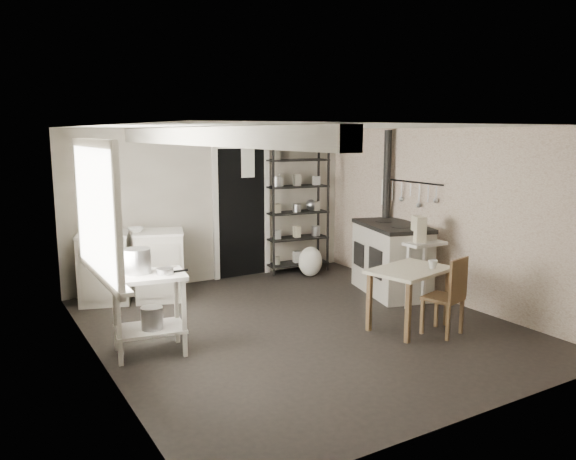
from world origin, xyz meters
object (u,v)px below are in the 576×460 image
prep_table (149,316)px  base_cabinets (132,267)px  stove (391,262)px  chair (443,292)px  flour_sack (310,261)px  work_table (409,296)px  stockpot (137,263)px  shelf_rack (297,214)px

prep_table → base_cabinets: bearing=79.5°
stove → chair: same height
flour_sack → prep_table: bearing=-149.9°
prep_table → work_table: 2.91m
stockpot → base_cabinets: bearing=76.8°
chair → flour_sack: bearing=72.0°
shelf_rack → chair: shelf_rack is taller
stockpot → work_table: stockpot is taller
shelf_rack → prep_table: bearing=-137.8°
base_cabinets → shelf_rack: size_ratio=0.68×
stove → flour_sack: (-0.47, 1.37, -0.20)m
work_table → chair: chair is taller
prep_table → shelf_rack: shelf_rack is taller
work_table → flour_sack: (0.32, 2.58, -0.14)m
prep_table → work_table: (2.80, -0.77, -0.02)m
chair → flour_sack: chair is taller
stockpot → shelf_rack: shelf_rack is taller
work_table → flour_sack: size_ratio=1.98×
base_cabinets → stove: size_ratio=1.14×
base_cabinets → prep_table: bearing=-82.1°
chair → flour_sack: 2.93m
base_cabinets → flour_sack: base_cabinets is taller
stockpot → shelf_rack: bearing=33.6°
work_table → flour_sack: 2.60m
stockpot → chair: bearing=-21.3°
flour_sack → stockpot: bearing=-151.7°
prep_table → stove: stove is taller
stockpot → flour_sack: size_ratio=0.63×
stockpot → work_table: bearing=-16.7°
work_table → stockpot: bearing=163.3°
base_cabinets → work_table: (2.44, -2.72, -0.08)m
base_cabinets → stove: stove is taller
prep_table → base_cabinets: base_cabinets is taller
prep_table → work_table: prep_table is taller
stockpot → base_cabinets: stockpot is taller
chair → stockpot: bearing=143.2°
shelf_rack → work_table: shelf_rack is taller
prep_table → stockpot: stockpot is taller
prep_table → stove: bearing=7.1°
work_table → stove: bearing=57.2°
prep_table → stockpot: (-0.08, 0.09, 0.54)m
base_cabinets → chair: size_ratio=1.59×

